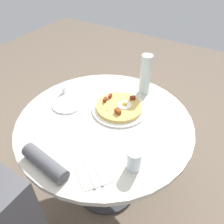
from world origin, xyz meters
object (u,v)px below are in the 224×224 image
(knife, at_px, (97,169))
(dining_table, at_px, (105,139))
(salt_shaker, at_px, (64,90))
(water_bottle, at_px, (145,75))
(fork, at_px, (89,172))
(breakfast_pizza, at_px, (119,107))
(bread_plate, at_px, (67,104))
(pizza_plate, at_px, (119,109))
(water_glass, at_px, (134,160))

(knife, bearing_deg, dining_table, 154.25)
(dining_table, bearing_deg, salt_shaker, -12.14)
(salt_shaker, bearing_deg, water_bottle, -146.97)
(fork, xyz_separation_m, water_bottle, (0.07, -0.71, 0.13))
(knife, bearing_deg, water_bottle, 134.13)
(breakfast_pizza, xyz_separation_m, salt_shaker, (0.40, 0.04, -0.00))
(fork, height_order, water_bottle, water_bottle)
(knife, bearing_deg, fork, -90.00)
(breakfast_pizza, bearing_deg, water_bottle, -100.08)
(bread_plate, xyz_separation_m, water_bottle, (-0.34, -0.38, 0.13))
(pizza_plate, relative_size, water_glass, 3.08)
(knife, relative_size, water_glass, 1.67)
(dining_table, bearing_deg, bread_plate, 1.46)
(knife, relative_size, salt_shaker, 3.72)
(dining_table, xyz_separation_m, water_bottle, (-0.07, -0.37, 0.30))
(bread_plate, distance_m, knife, 0.53)
(water_bottle, bearing_deg, water_glass, 111.36)
(knife, bearing_deg, pizza_plate, 143.93)
(bread_plate, relative_size, salt_shaker, 3.91)
(dining_table, bearing_deg, breakfast_pizza, -102.21)
(breakfast_pizza, xyz_separation_m, knife, (-0.13, 0.43, -0.02))
(bread_plate, distance_m, fork, 0.53)
(pizza_plate, distance_m, fork, 0.47)
(bread_plate, height_order, knife, bread_plate)
(knife, bearing_deg, breakfast_pizza, 143.87)
(water_bottle, bearing_deg, breakfast_pizza, 79.92)
(bread_plate, relative_size, knife, 1.05)
(bread_plate, bearing_deg, fork, 141.41)
(bread_plate, height_order, water_bottle, water_bottle)
(breakfast_pizza, bearing_deg, pizza_plate, 62.08)
(dining_table, height_order, bread_plate, bread_plate)
(dining_table, relative_size, water_bottle, 3.80)
(breakfast_pizza, xyz_separation_m, water_glass, (-0.27, 0.33, 0.03))
(pizza_plate, relative_size, bread_plate, 1.76)
(bread_plate, xyz_separation_m, knife, (-0.43, 0.30, 0.00))
(pizza_plate, height_order, knife, pizza_plate)
(breakfast_pizza, bearing_deg, fork, 103.78)
(water_glass, height_order, salt_shaker, water_glass)
(breakfast_pizza, relative_size, water_glass, 2.59)
(bread_plate, xyz_separation_m, fork, (-0.41, 0.33, 0.00))
(water_bottle, bearing_deg, pizza_plate, 79.87)
(breakfast_pizza, distance_m, salt_shaker, 0.41)
(dining_table, height_order, water_glass, water_glass)
(bread_plate, distance_m, water_bottle, 0.53)
(breakfast_pizza, distance_m, water_bottle, 0.27)
(bread_plate, bearing_deg, pizza_plate, -156.45)
(dining_table, relative_size, bread_plate, 5.38)
(water_glass, bearing_deg, knife, 37.45)
(dining_table, distance_m, bread_plate, 0.32)
(water_bottle, distance_m, salt_shaker, 0.55)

